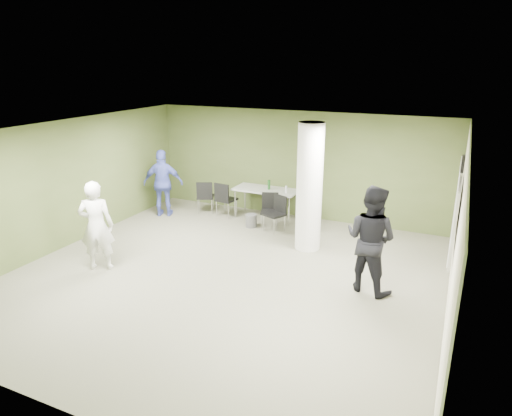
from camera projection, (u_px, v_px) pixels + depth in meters
The scene contains 17 objects.
floor at pixel (226, 276), 8.91m from camera, with size 8.00×8.00×0.00m, color #595A47.
ceiling at pixel (223, 132), 8.04m from camera, with size 8.00×8.00×0.00m, color white.
wall_back at pixel (297, 165), 11.94m from camera, with size 8.00×0.02×2.80m, color #445327.
wall_left at pixel (65, 185), 10.05m from camera, with size 0.02×8.00×2.80m, color #445327.
wall_right_cream at pixel (457, 241), 6.90m from camera, with size 0.02×8.00×2.80m, color beige.
column at pixel (309, 188), 9.81m from camera, with size 0.56×0.56×2.80m, color silver.
whiteboard at pixel (456, 212), 7.94m from camera, with size 0.05×2.30×1.30m.
wall_clock at pixel (462, 164), 7.67m from camera, with size 0.06×0.32×0.32m.
folding_table at pixel (266, 191), 11.92m from camera, with size 1.70×0.76×1.06m.
wastebasket at pixel (251, 221), 11.48m from camera, with size 0.28×0.28×0.33m, color #4C4C4C.
chair_back_left at pixel (205, 195), 12.42m from camera, with size 0.59×0.59×0.90m.
chair_back_right at pixel (224, 197), 12.11m from camera, with size 0.52×0.52×0.94m.
chair_table_left at pixel (277, 211), 11.13m from camera, with size 0.58×0.58×0.88m.
chair_table_right at pixel (270, 208), 11.37m from camera, with size 0.55×0.55×0.87m.
woman_white at pixel (96, 226), 8.96m from camera, with size 0.67×0.44×1.83m, color silver.
man_black at pixel (371, 239), 8.09m from camera, with size 0.96×0.75×1.97m, color black.
man_blue at pixel (163, 183), 12.11m from camera, with size 1.05×0.44×1.80m, color #4653AE.
Camera 1 is at (3.87, -7.09, 4.01)m, focal length 32.00 mm.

